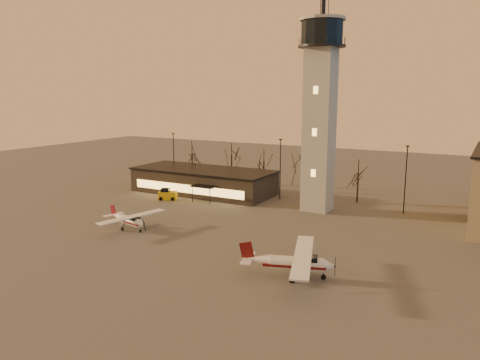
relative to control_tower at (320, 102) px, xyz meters
The scene contains 8 objects.
ground 34.15m from the control_tower, 90.00° to the right, with size 220.00×220.00×0.00m, color #4A4744.
control_tower is the anchor object (origin of this frame).
terminal 26.24m from the control_tower, behind, with size 25.40×12.20×4.30m.
light_poles 10.97m from the control_tower, 63.48° to the left, with size 58.50×12.25×10.14m.
tree_row 19.48m from the control_tower, 146.24° to the left, with size 37.20×9.20×8.80m.
cessna_front 31.26m from the control_tower, 73.84° to the right, with size 9.90×12.15×3.40m.
cessna_rear 31.95m from the control_tower, 128.94° to the right, with size 7.91×9.92×2.73m.
service_cart 29.38m from the control_tower, 167.16° to the right, with size 3.34×2.79×1.87m.
Camera 1 is at (23.48, -36.31, 17.66)m, focal length 35.00 mm.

